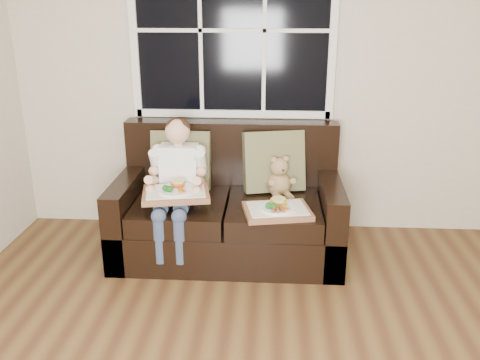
# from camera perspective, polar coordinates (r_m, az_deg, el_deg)

# --- Properties ---
(room_walls) EXTENTS (4.52, 5.02, 2.71)m
(room_walls) POSITION_cam_1_polar(r_m,az_deg,el_deg) (1.65, 8.69, 9.78)
(room_walls) COLOR beige
(room_walls) RESTS_ON ground
(window_back) EXTENTS (1.62, 0.04, 1.37)m
(window_back) POSITION_cam_1_polar(r_m,az_deg,el_deg) (4.12, -0.86, 16.45)
(window_back) COLOR black
(window_back) RESTS_ON room_walls
(loveseat) EXTENTS (1.70, 0.92, 0.96)m
(loveseat) POSITION_cam_1_polar(r_m,az_deg,el_deg) (3.97, -1.28, -3.65)
(loveseat) COLOR black
(loveseat) RESTS_ON ground
(pillow_left) EXTENTS (0.46, 0.21, 0.48)m
(pillow_left) POSITION_cam_1_polar(r_m,az_deg,el_deg) (4.03, -6.62, 2.23)
(pillow_left) COLOR brown
(pillow_left) RESTS_ON loveseat
(pillow_right) EXTENTS (0.51, 0.32, 0.49)m
(pillow_right) POSITION_cam_1_polar(r_m,az_deg,el_deg) (3.97, 3.82, 2.11)
(pillow_right) COLOR brown
(pillow_right) RESTS_ON loveseat
(child) EXTENTS (0.41, 0.60, 0.93)m
(child) POSITION_cam_1_polar(r_m,az_deg,el_deg) (3.78, -7.09, 0.66)
(child) COLOR white
(child) RESTS_ON loveseat
(teddy_bear) EXTENTS (0.22, 0.27, 0.32)m
(teddy_bear) POSITION_cam_1_polar(r_m,az_deg,el_deg) (3.89, 4.40, 0.07)
(teddy_bear) COLOR tan
(teddy_bear) RESTS_ON loveseat
(tray_left) EXTENTS (0.53, 0.44, 0.11)m
(tray_left) POSITION_cam_1_polar(r_m,az_deg,el_deg) (3.65, -7.21, -1.39)
(tray_left) COLOR #906041
(tray_left) RESTS_ON child
(tray_right) EXTENTS (0.52, 0.43, 0.10)m
(tray_right) POSITION_cam_1_polar(r_m,az_deg,el_deg) (3.58, 4.19, -3.34)
(tray_right) COLOR #906041
(tray_right) RESTS_ON loveseat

